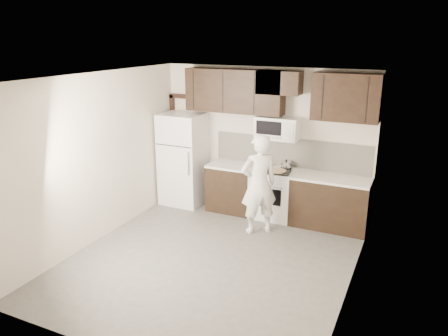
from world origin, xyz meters
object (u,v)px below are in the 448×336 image
Objects in this scene: stove at (273,193)px; person at (259,184)px; microwave at (277,128)px; refrigerator at (183,159)px.

person is (-0.02, -0.73, 0.40)m from stove.
microwave is (-0.00, 0.12, 1.19)m from stove.
refrigerator is (-1.85, -0.17, -0.75)m from microwave.
refrigerator reaches higher than stove.
refrigerator reaches higher than person.
stove is at bearing 1.51° from refrigerator.
person is (1.83, -0.68, -0.04)m from refrigerator.
microwave reaches higher than stove.
microwave is at bearing 5.15° from refrigerator.
microwave reaches higher than refrigerator.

